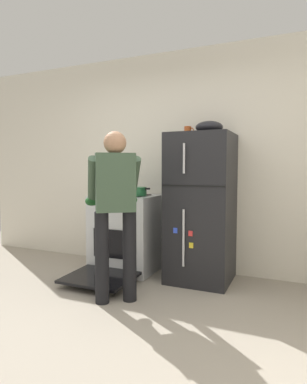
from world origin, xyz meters
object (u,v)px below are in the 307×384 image
(mixing_bowl, at_px, (209,127))
(red_pot, at_px, (136,191))
(refrigerator, at_px, (201,208))
(pepper_mill, at_px, (114,186))
(stove_range, at_px, (126,234))
(coffee_mug, at_px, (188,131))
(person_cook, at_px, (115,201))

(mixing_bowl, bearing_deg, red_pot, -176.70)
(refrigerator, distance_m, mixing_bowl, 0.89)
(refrigerator, bearing_deg, pepper_mill, 170.87)
(stove_range, relative_size, red_pot, 3.53)
(red_pot, height_order, pepper_mill, pepper_mill)
(pepper_mill, bearing_deg, stove_range, -36.02)
(refrigerator, relative_size, coffee_mug, 14.65)
(refrigerator, height_order, mixing_bowl, mixing_bowl)
(stove_range, xyz_separation_m, pepper_mill, (-0.30, 0.22, 0.58))
(pepper_mill, height_order, mixing_bowl, mixing_bowl)
(stove_range, distance_m, mixing_bowl, 1.62)
(refrigerator, relative_size, person_cook, 1.03)
(pepper_mill, distance_m, mixing_bowl, 1.50)
(red_pot, bearing_deg, stove_range, 168.73)
(person_cook, distance_m, red_pot, 0.87)
(person_cook, bearing_deg, refrigerator, 56.87)
(coffee_mug, bearing_deg, pepper_mill, 172.02)
(refrigerator, bearing_deg, mixing_bowl, 0.22)
(person_cook, xyz_separation_m, coffee_mug, (0.41, 0.95, 0.73))
(stove_range, height_order, pepper_mill, pepper_mill)
(pepper_mill, bearing_deg, coffee_mug, -7.98)
(pepper_mill, bearing_deg, person_cook, -58.87)
(person_cook, relative_size, pepper_mill, 8.08)
(person_cook, height_order, red_pot, person_cook)
(refrigerator, relative_size, mixing_bowl, 5.52)
(coffee_mug, bearing_deg, person_cook, -113.29)
(stove_range, xyz_separation_m, coffee_mug, (0.77, 0.07, 1.23))
(stove_range, height_order, coffee_mug, coffee_mug)
(coffee_mug, distance_m, mixing_bowl, 0.26)
(person_cook, xyz_separation_m, pepper_mill, (-0.66, 1.10, 0.08))
(red_pot, relative_size, pepper_mill, 1.77)
(red_pot, bearing_deg, person_cook, -76.57)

